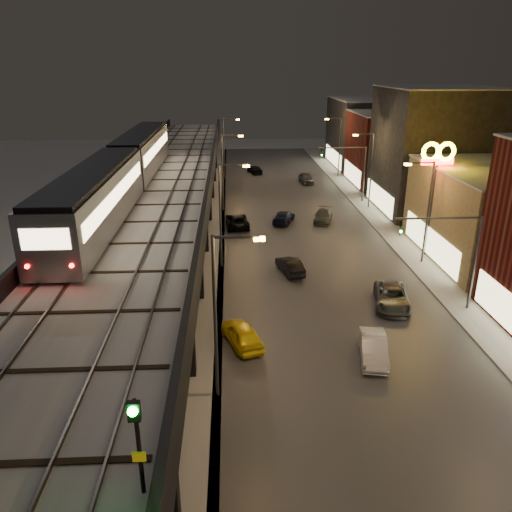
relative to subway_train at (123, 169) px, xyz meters
name	(u,v)px	position (x,y,z in m)	size (l,w,h in m)	color
road_surface	(308,249)	(16.00, 3.21, -8.42)	(17.00, 120.00, 0.06)	#46474D
sidewalk_right	(412,247)	(26.00, 3.21, -8.38)	(4.00, 120.00, 0.14)	#9FA1A8
under_viaduct_pavement	(166,252)	(2.50, 3.21, -8.42)	(11.00, 120.00, 0.06)	#9FA1A8
elevated_viaduct	(157,203)	(2.50, 0.06, -2.84)	(9.00, 100.00, 6.30)	black
viaduct_trackbed	(156,193)	(2.49, 0.18, -2.07)	(8.40, 100.00, 0.32)	#B2B7C1
viaduct_parapet_streetside	(208,187)	(6.85, 0.21, -1.60)	(0.30, 100.00, 1.10)	black
viaduct_parapet_far	(103,188)	(-1.85, 0.21, -1.60)	(0.30, 100.00, 1.10)	black
building_c	(500,214)	(32.49, 0.21, -4.38)	(12.20, 15.20, 8.16)	#8B7851
building_d	(435,151)	(32.49, 16.21, -1.38)	(12.20, 13.20, 14.16)	#252528
building_e	(395,149)	(32.49, 30.21, -3.38)	(12.20, 12.20, 10.16)	#531D17
building_f	(370,133)	(32.49, 44.21, -2.88)	(12.20, 16.20, 11.16)	#252528
streetlight_left_1	(220,307)	(8.07, -18.79, -3.22)	(2.57, 0.28, 9.00)	#38383A
streetlight_left_2	(223,209)	(8.07, -0.79, -3.22)	(2.57, 0.28, 9.00)	#38383A
streetlight_right_2	(426,206)	(25.23, -0.79, -3.22)	(2.56, 0.28, 9.00)	#38383A
streetlight_left_3	(225,167)	(8.07, 17.21, -3.22)	(2.57, 0.28, 9.00)	#38383A
streetlight_right_3	(369,166)	(25.23, 17.21, -3.22)	(2.56, 0.28, 9.00)	#38383A
streetlight_left_4	(225,144)	(8.07, 35.21, -3.22)	(2.57, 0.28, 9.00)	#38383A
streetlight_right_4	(338,143)	(25.23, 35.21, -3.22)	(2.56, 0.28, 9.00)	#38383A
traffic_light_rig_a	(460,251)	(24.34, -9.79, -3.96)	(6.10, 0.34, 7.00)	#38383A
traffic_light_rig_b	(356,167)	(24.34, 20.21, -3.96)	(6.10, 0.34, 7.00)	#38383A
subway_train	(123,169)	(0.00, 0.00, 0.00)	(3.09, 37.21, 3.69)	gray
rail_signal	(136,430)	(6.40, -31.54, 0.13)	(0.32, 0.41, 2.77)	black
car_taxi	(242,335)	(9.23, -13.74, -7.74)	(1.69, 4.20, 1.43)	yellow
car_near_white	(290,266)	(13.55, -2.52, -7.81)	(1.36, 3.91, 1.29)	black
car_mid_silver	(237,221)	(9.36, 10.45, -7.77)	(2.28, 4.95, 1.38)	black
car_mid_dark	(284,218)	(14.51, 11.67, -7.81)	(1.80, 4.43, 1.28)	black
car_far_white	(255,170)	(12.65, 38.37, -7.80)	(1.55, 3.85, 1.31)	black
car_onc_silver	(373,349)	(16.98, -15.81, -7.76)	(1.47, 4.22, 1.39)	silver
car_onc_dark	(392,298)	(20.19, -9.06, -7.74)	(2.37, 5.15, 1.43)	#484A4E
car_onc_white	(323,217)	(18.94, 11.82, -7.81)	(1.80, 4.43, 1.29)	#404143
car_onc_red	(306,179)	(19.88, 31.14, -7.74)	(1.69, 4.20, 1.43)	#44484F
sign_mcdonalds	(437,164)	(26.50, 0.99, 0.00)	(3.07, 0.54, 10.34)	#38383A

